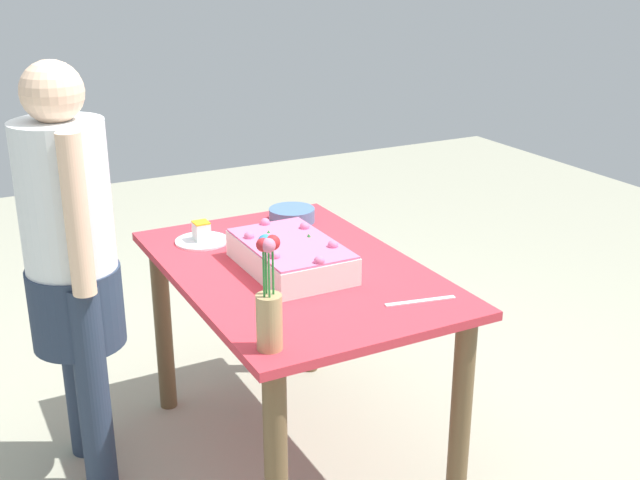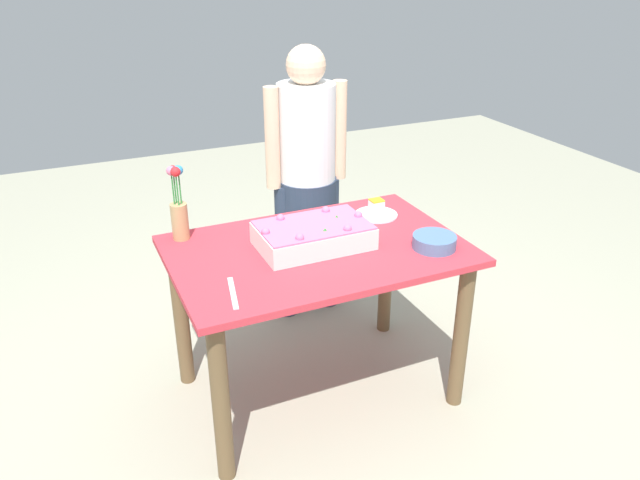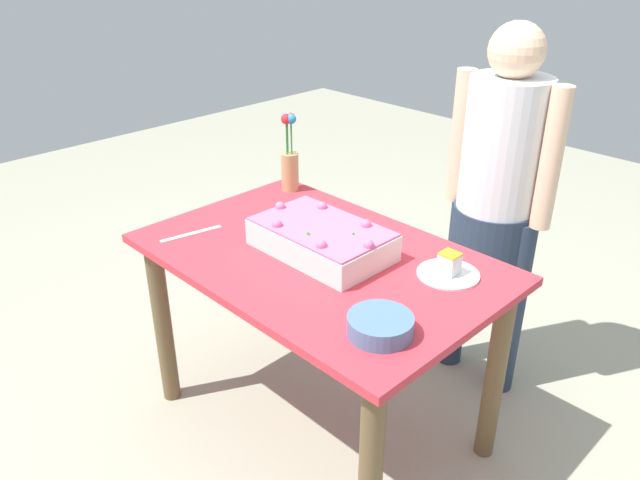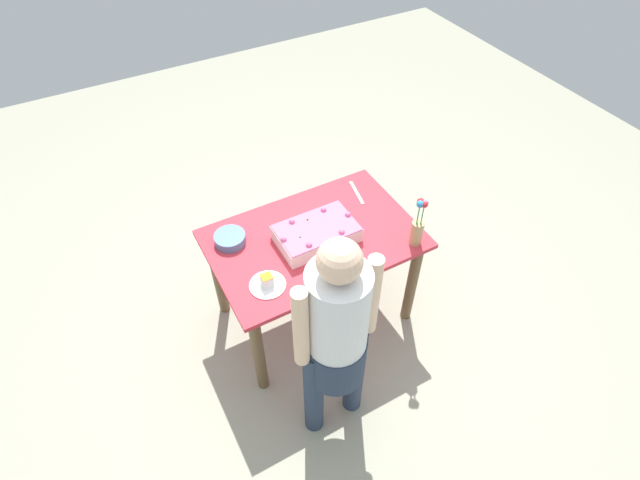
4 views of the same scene
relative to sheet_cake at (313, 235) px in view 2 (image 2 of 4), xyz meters
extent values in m
plane|color=#A2A28B|center=(0.01, -0.02, -0.81)|extent=(8.00, 8.00, 0.00)
cube|color=#CB323F|center=(0.01, -0.02, -0.07)|extent=(1.24, 0.82, 0.03)
cylinder|color=brown|center=(-0.54, -0.35, -0.45)|extent=(0.07, 0.07, 0.73)
cylinder|color=brown|center=(0.56, -0.35, -0.45)|extent=(0.07, 0.07, 0.73)
cylinder|color=brown|center=(-0.54, 0.31, -0.45)|extent=(0.07, 0.07, 0.73)
cylinder|color=brown|center=(0.56, 0.31, -0.45)|extent=(0.07, 0.07, 0.73)
cube|color=white|center=(0.00, 0.00, -0.01)|extent=(0.47, 0.29, 0.09)
cube|color=#DB6896|center=(0.00, 0.00, 0.05)|extent=(0.46, 0.29, 0.01)
sphere|color=#DB6896|center=(0.21, 0.00, 0.05)|extent=(0.04, 0.04, 0.04)
sphere|color=#DB6896|center=(0.11, 0.11, 0.05)|extent=(0.04, 0.04, 0.04)
sphere|color=#DB6896|center=(-0.11, 0.11, 0.05)|extent=(0.04, 0.04, 0.04)
sphere|color=#DB6896|center=(-0.21, 0.00, 0.05)|extent=(0.04, 0.04, 0.04)
sphere|color=#DB6896|center=(-0.11, -0.11, 0.05)|extent=(0.04, 0.04, 0.04)
sphere|color=#DB6896|center=(0.11, -0.11, 0.05)|extent=(0.04, 0.04, 0.04)
cone|color=#2D8438|center=(0.02, -0.08, 0.05)|extent=(0.02, 0.02, 0.02)
cone|color=#2D8438|center=(0.12, 0.03, 0.05)|extent=(0.02, 0.02, 0.02)
cone|color=#2D8438|center=(0.01, -0.08, 0.05)|extent=(0.02, 0.02, 0.02)
cylinder|color=white|center=(0.40, 0.18, -0.05)|extent=(0.20, 0.20, 0.01)
cube|color=white|center=(0.40, 0.18, -0.01)|extent=(0.06, 0.06, 0.07)
cube|color=yellow|center=(0.40, 0.18, 0.03)|extent=(0.06, 0.06, 0.01)
cube|color=silver|center=(-0.43, -0.25, -0.05)|extent=(0.07, 0.23, 0.00)
cylinder|color=tan|center=(-0.50, 0.30, 0.03)|extent=(0.07, 0.07, 0.16)
cylinder|color=#2D8438|center=(-0.48, 0.30, 0.19)|extent=(0.01, 0.01, 0.15)
sphere|color=#2B86BF|center=(-0.48, 0.30, 0.26)|extent=(0.04, 0.04, 0.04)
cylinder|color=#2D8438|center=(-0.50, 0.32, 0.19)|extent=(0.01, 0.01, 0.15)
sphere|color=red|center=(-0.50, 0.32, 0.26)|extent=(0.04, 0.04, 0.04)
cylinder|color=#2D8438|center=(-0.51, 0.31, 0.19)|extent=(0.01, 0.01, 0.15)
sphere|color=pink|center=(-0.51, 0.31, 0.26)|extent=(0.04, 0.04, 0.04)
cylinder|color=#2D8438|center=(-0.50, 0.29, 0.19)|extent=(0.01, 0.01, 0.15)
sphere|color=red|center=(-0.50, 0.29, 0.26)|extent=(0.04, 0.04, 0.04)
cylinder|color=#4E719C|center=(0.46, -0.23, -0.02)|extent=(0.19, 0.19, 0.06)
cylinder|color=#28354A|center=(0.13, 0.69, -0.42)|extent=(0.11, 0.11, 0.78)
cylinder|color=#28354A|center=(0.39, 0.69, -0.42)|extent=(0.11, 0.11, 0.78)
cylinder|color=#28354A|center=(0.26, 0.69, -0.15)|extent=(0.32, 0.31, 0.28)
cylinder|color=silver|center=(0.26, 0.69, 0.23)|extent=(0.30, 0.30, 0.52)
sphere|color=beige|center=(0.26, 0.69, 0.58)|extent=(0.20, 0.20, 0.20)
cylinder|color=beige|center=(0.08, 0.69, 0.23)|extent=(0.08, 0.08, 0.52)
cylinder|color=beige|center=(0.45, 0.69, 0.23)|extent=(0.08, 0.08, 0.52)
camera|label=1|loc=(-2.33, 1.11, 1.01)|focal=45.00mm
camera|label=2|loc=(-0.96, -2.20, 1.12)|focal=35.00mm
camera|label=3|loc=(1.36, -1.35, 0.97)|focal=35.00mm
camera|label=4|loc=(0.98, 1.82, 2.10)|focal=28.00mm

